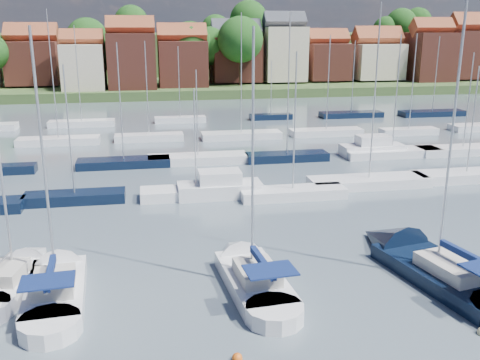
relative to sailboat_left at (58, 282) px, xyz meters
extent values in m
plane|color=#3F4E56|center=(16.26, 34.67, -0.36)|extent=(260.00, 260.00, 0.00)
cube|color=white|center=(0.09, -1.26, -0.11)|extent=(3.39, 7.17, 1.20)
cone|color=white|center=(-0.21, 3.09, -0.11)|extent=(3.14, 3.59, 2.91)
cylinder|color=white|center=(0.33, -4.75, -0.11)|extent=(3.11, 3.11, 1.20)
cube|color=beige|center=(0.12, -1.75, 0.84)|extent=(2.23, 3.05, 0.70)
cylinder|color=#B2B2B7|center=(0.05, -0.78, 6.96)|extent=(0.14, 0.14, 12.94)
cylinder|color=#B2B2B7|center=(0.19, -2.71, 1.69)|extent=(0.37, 3.88, 0.10)
cube|color=navy|center=(0.19, -2.71, 1.84)|extent=(0.55, 3.70, 0.35)
cube|color=navy|center=(0.28, -3.97, 1.99)|extent=(2.59, 1.91, 0.08)
cube|color=white|center=(10.53, -1.93, -0.11)|extent=(3.47, 7.19, 1.20)
cone|color=white|center=(10.17, 2.41, -0.11)|extent=(3.18, 3.62, 2.91)
cylinder|color=white|center=(10.81, -5.41, -0.11)|extent=(3.14, 3.14, 1.20)
cube|color=beige|center=(10.57, -2.41, 0.84)|extent=(2.27, 3.06, 0.70)
cylinder|color=#B2B2B7|center=(10.49, -1.45, 6.95)|extent=(0.14, 0.14, 12.92)
cylinder|color=#B2B2B7|center=(10.65, -3.38, 1.69)|extent=(0.42, 3.87, 0.10)
cube|color=navy|center=(10.65, -3.38, 1.84)|extent=(0.60, 3.69, 0.35)
cube|color=navy|center=(10.75, -4.64, 1.99)|extent=(2.61, 1.94, 0.08)
cube|color=black|center=(21.13, -3.01, -0.11)|extent=(5.34, 9.32, 1.20)
cone|color=black|center=(20.03, 2.36, -0.11)|extent=(4.43, 4.91, 3.65)
cube|color=beige|center=(21.25, -3.61, 0.84)|extent=(3.24, 4.09, 0.70)
cylinder|color=#B2B2B7|center=(21.01, -2.42, 8.80)|extent=(0.14, 0.14, 16.61)
cylinder|color=#B2B2B7|center=(21.49, -4.80, 1.69)|extent=(1.07, 4.79, 0.10)
cube|color=navy|center=(21.49, -4.80, 1.84)|extent=(1.22, 4.59, 0.35)
cube|color=white|center=(-2.46, 0.27, -0.11)|extent=(3.54, 6.29, 1.20)
cone|color=white|center=(-1.76, 3.91, -0.11)|extent=(2.97, 3.29, 2.47)
cube|color=beige|center=(-2.53, -0.13, 0.84)|extent=(2.16, 2.75, 0.70)
cylinder|color=#B2B2B7|center=(-2.38, 0.68, 5.83)|extent=(0.14, 0.14, 10.66)
sphere|color=#D85914|center=(8.50, -8.20, -0.36)|extent=(0.46, 0.46, 0.46)
sphere|color=beige|center=(11.76, -5.92, -0.36)|extent=(0.46, 0.46, 0.46)
sphere|color=#D85914|center=(20.82, 0.33, -0.36)|extent=(0.53, 0.53, 0.53)
sphere|color=#D85914|center=(0.16, 0.12, -0.36)|extent=(0.44, 0.44, 0.44)
sphere|color=#D85914|center=(21.58, 0.78, -0.36)|extent=(0.48, 0.48, 0.48)
cube|color=black|center=(-0.84, 15.21, -0.01)|extent=(8.01, 2.24, 1.00)
cylinder|color=#B2B2B7|center=(-0.84, 15.21, 5.57)|extent=(0.12, 0.12, 10.16)
cube|color=white|center=(9.00, 14.87, -0.01)|extent=(9.22, 2.58, 1.00)
cylinder|color=#B2B2B7|center=(9.00, 14.87, 4.58)|extent=(0.12, 0.12, 8.18)
cube|color=white|center=(16.90, 13.28, -0.01)|extent=(8.78, 2.46, 1.00)
cylinder|color=#B2B2B7|center=(16.90, 13.28, 6.02)|extent=(0.12, 0.12, 11.06)
cube|color=white|center=(24.50, 15.34, -0.01)|extent=(10.79, 3.02, 1.00)
cylinder|color=#B2B2B7|center=(24.50, 15.34, 7.93)|extent=(0.12, 0.12, 14.87)
cube|color=white|center=(34.25, 15.70, -0.01)|extent=(10.13, 2.84, 1.00)
cylinder|color=#B2B2B7|center=(34.25, 15.70, 5.29)|extent=(0.12, 0.12, 9.59)
cube|color=white|center=(10.95, 14.67, 0.14)|extent=(7.00, 2.60, 1.40)
cube|color=white|center=(10.95, 14.67, 1.24)|extent=(3.50, 2.20, 1.30)
cube|color=black|center=(-8.98, 25.66, -0.01)|extent=(6.54, 1.83, 1.00)
cube|color=black|center=(2.71, 26.31, -0.01)|extent=(9.30, 2.60, 1.00)
cylinder|color=#B2B2B7|center=(2.71, 26.31, 6.23)|extent=(0.12, 0.12, 11.48)
cube|color=white|center=(10.32, 26.68, -0.01)|extent=(10.40, 2.91, 1.00)
cylinder|color=#B2B2B7|center=(10.32, 26.68, 4.88)|extent=(0.12, 0.12, 8.77)
cube|color=black|center=(19.74, 25.95, -0.01)|extent=(8.80, 2.46, 1.00)
cylinder|color=#B2B2B7|center=(19.74, 25.95, 7.66)|extent=(0.12, 0.12, 14.33)
cube|color=white|center=(31.66, 25.83, -0.01)|extent=(10.73, 3.00, 1.00)
cylinder|color=#B2B2B7|center=(31.66, 25.83, 6.56)|extent=(0.12, 0.12, 12.14)
cube|color=white|center=(40.09, 25.64, -0.01)|extent=(10.48, 2.93, 1.00)
cylinder|color=#B2B2B7|center=(40.09, 25.64, 5.63)|extent=(0.12, 0.12, 10.28)
cube|color=white|center=(29.73, 26.67, 0.14)|extent=(7.00, 2.60, 1.40)
cube|color=white|center=(29.73, 26.67, 1.24)|extent=(3.50, 2.20, 1.30)
cube|color=white|center=(-5.45, 38.88, -0.01)|extent=(9.71, 2.72, 1.00)
cylinder|color=#B2B2B7|center=(-5.45, 38.88, 7.93)|extent=(0.12, 0.12, 14.88)
cube|color=white|center=(5.43, 39.18, -0.01)|extent=(8.49, 2.38, 1.00)
cylinder|color=#B2B2B7|center=(5.43, 39.18, 6.15)|extent=(0.12, 0.12, 11.31)
cube|color=white|center=(17.06, 38.45, -0.01)|extent=(10.16, 2.85, 1.00)
cylinder|color=#B2B2B7|center=(17.06, 38.45, 7.79)|extent=(0.12, 0.12, 14.59)
cube|color=white|center=(28.44, 38.57, -0.01)|extent=(9.53, 2.67, 1.00)
cylinder|color=#B2B2B7|center=(28.44, 38.57, 6.45)|extent=(0.12, 0.12, 11.91)
cube|color=white|center=(39.42, 37.17, -0.01)|extent=(7.62, 2.13, 1.00)
cylinder|color=#B2B2B7|center=(39.42, 37.17, 6.56)|extent=(0.12, 0.12, 12.13)
cube|color=white|center=(-3.99, 51.23, -0.01)|extent=(9.24, 2.59, 1.00)
cylinder|color=#B2B2B7|center=(-3.99, 51.23, 7.08)|extent=(0.12, 0.12, 13.17)
cube|color=white|center=(10.18, 51.97, -0.01)|extent=(7.57, 2.12, 1.00)
cylinder|color=#B2B2B7|center=(10.18, 51.97, 5.61)|extent=(0.12, 0.12, 10.24)
cube|color=black|center=(24.15, 52.14, -0.01)|extent=(6.58, 1.84, 1.00)
cylinder|color=#B2B2B7|center=(24.15, 52.14, 4.50)|extent=(0.12, 0.12, 8.01)
cube|color=black|center=(37.20, 52.07, -0.01)|extent=(9.92, 2.78, 1.00)
cylinder|color=#B2B2B7|center=(37.20, 52.07, 5.95)|extent=(0.12, 0.12, 10.92)
cube|color=black|center=(50.55, 51.04, -0.01)|extent=(10.55, 2.95, 1.00)
cylinder|color=#B2B2B7|center=(50.55, 51.04, 6.25)|extent=(0.12, 0.12, 11.51)
cube|color=#40572B|center=(16.26, 111.67, -0.06)|extent=(200.00, 70.00, 3.00)
cube|color=#40572B|center=(16.26, 136.67, 4.64)|extent=(200.00, 60.00, 14.00)
cube|color=brown|center=(-17.38, 92.46, 6.21)|extent=(10.37, 9.97, 8.73)
cube|color=brown|center=(-17.38, 92.46, 11.84)|extent=(10.57, 5.13, 5.13)
cube|color=beige|center=(-6.48, 83.67, 5.72)|extent=(8.09, 8.80, 8.96)
cube|color=brown|center=(-6.48, 83.67, 11.19)|extent=(8.25, 4.00, 4.00)
cube|color=brown|center=(2.91, 84.61, 6.73)|extent=(9.36, 10.17, 10.97)
cube|color=brown|center=(2.91, 84.61, 13.36)|extent=(9.54, 4.63, 4.63)
cube|color=brown|center=(13.22, 86.32, 5.95)|extent=(9.90, 8.56, 9.42)
cube|color=brown|center=(13.22, 86.32, 11.88)|extent=(10.10, 4.90, 4.90)
cube|color=brown|center=(25.36, 91.32, 6.59)|extent=(10.59, 8.93, 9.49)
cube|color=#383A42|center=(25.36, 91.32, 12.63)|extent=(10.80, 5.24, 5.24)
cube|color=beige|center=(35.97, 90.47, 7.67)|extent=(9.01, 8.61, 11.65)
cube|color=#383A42|center=(35.97, 90.47, 14.59)|extent=(9.19, 4.46, 4.46)
cube|color=brown|center=(46.44, 91.67, 5.84)|extent=(9.10, 9.34, 8.00)
cube|color=brown|center=(46.44, 91.67, 10.96)|extent=(9.28, 4.50, 4.50)
cube|color=beige|center=(58.22, 91.26, 5.78)|extent=(10.86, 9.59, 7.88)
cube|color=brown|center=(58.22, 91.26, 11.05)|extent=(11.07, 5.37, 5.37)
cube|color=brown|center=(70.02, 88.59, 6.73)|extent=(9.18, 9.96, 10.97)
cube|color=brown|center=(70.02, 88.59, 13.34)|extent=(9.36, 4.54, 4.54)
cube|color=brown|center=(81.44, 89.88, 7.23)|extent=(11.39, 9.67, 10.76)
cube|color=brown|center=(81.44, 89.88, 14.00)|extent=(11.62, 5.64, 5.64)
cylinder|color=#382619|center=(73.04, 110.18, 8.16)|extent=(0.50, 0.50, 4.47)
sphere|color=#26581B|center=(73.04, 110.18, 14.23)|extent=(8.18, 8.18, 8.18)
cylinder|color=#382619|center=(19.73, 90.60, 3.47)|extent=(0.50, 0.50, 4.46)
sphere|color=#26581B|center=(19.73, 90.60, 9.52)|extent=(8.15, 8.15, 8.15)
cylinder|color=#382619|center=(31.48, 108.35, 8.22)|extent=(0.50, 0.50, 5.15)
sphere|color=#26581B|center=(31.48, 108.35, 15.20)|extent=(9.41, 9.41, 9.41)
cylinder|color=#382619|center=(2.72, 110.98, 8.32)|extent=(0.50, 0.50, 4.56)
sphere|color=#26581B|center=(2.72, 110.98, 14.51)|extent=(8.34, 8.34, 8.34)
cylinder|color=#382619|center=(-6.97, 99.92, 3.82)|extent=(0.50, 0.50, 5.15)
sphere|color=#26581B|center=(-6.97, 99.92, 10.81)|extent=(9.42, 9.42, 9.42)
cylinder|color=#382619|center=(-22.41, 101.99, 6.40)|extent=(0.50, 0.50, 3.42)
sphere|color=#26581B|center=(-22.41, 101.99, 11.05)|extent=(6.26, 6.26, 6.26)
cylinder|color=#382619|center=(30.02, 99.38, 3.13)|extent=(0.50, 0.50, 3.77)
sphere|color=#26581B|center=(30.02, 99.38, 8.24)|extent=(6.89, 6.89, 6.89)
cylinder|color=#382619|center=(25.31, 85.61, 3.85)|extent=(0.50, 0.50, 5.21)
sphere|color=#26581B|center=(25.31, 85.61, 10.93)|extent=(9.53, 9.53, 9.53)
cylinder|color=#382619|center=(78.19, 96.29, 2.73)|extent=(0.50, 0.50, 2.97)
sphere|color=#26581B|center=(78.19, 96.29, 6.77)|extent=(5.44, 5.44, 5.44)
cylinder|color=#382619|center=(15.12, 88.42, 3.66)|extent=(0.50, 0.50, 4.84)
sphere|color=#26581B|center=(15.12, 88.42, 10.23)|extent=(8.85, 8.85, 8.85)
cylinder|color=#382619|center=(68.94, 110.39, 7.81)|extent=(0.50, 0.50, 3.72)
sphere|color=#26581B|center=(68.94, 110.39, 12.85)|extent=(6.80, 6.80, 6.80)
cylinder|color=#382619|center=(70.31, 88.80, 3.27)|extent=(0.50, 0.50, 4.05)
sphere|color=#26581B|center=(70.31, 88.80, 8.76)|extent=(7.40, 7.40, 7.40)
cylinder|color=#382619|center=(23.10, 107.96, 7.55)|extent=(0.50, 0.50, 3.93)
sphere|color=#26581B|center=(23.10, 107.96, 12.89)|extent=(7.19, 7.19, 7.19)
cylinder|color=#382619|center=(46.91, 94.84, 3.16)|extent=(0.50, 0.50, 3.82)
sphere|color=#26581B|center=(46.91, 94.84, 8.34)|extent=(6.99, 6.99, 6.99)
cylinder|color=#382619|center=(-1.18, 87.79, 2.98)|extent=(0.50, 0.50, 3.48)
sphere|color=#26581B|center=(-1.18, 87.79, 7.71)|extent=(6.37, 6.37, 6.37)
cylinder|color=#382619|center=(73.78, 97.48, 2.74)|extent=(0.50, 0.50, 2.99)
sphere|color=#26581B|center=(73.78, 97.48, 6.79)|extent=(5.46, 5.46, 5.46)
cylinder|color=#382619|center=(19.87, 93.71, 2.87)|extent=(0.50, 0.50, 3.25)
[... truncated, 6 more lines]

